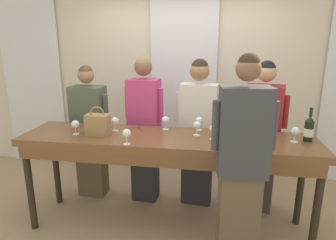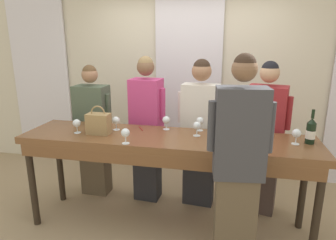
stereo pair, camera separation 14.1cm
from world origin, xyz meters
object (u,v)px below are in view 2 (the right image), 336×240
wine_glass_back_mid (197,126)px  wine_glass_back_right (166,120)px  host_pouring (238,169)px  wine_glass_center_right (91,116)px  tasting_bar (166,146)px  handbag (99,123)px  guest_striped_shirt (264,139)px  wine_glass_center_mid (200,121)px  guest_olive_jacket (94,131)px  guest_pink_top (147,129)px  wine_bottle (311,131)px  wine_glass_center_left (116,121)px  wine_glass_front_right (125,133)px  guest_cream_sweater (200,131)px  wine_glass_front_left (213,130)px  wine_glass_front_mid (296,134)px  wine_glass_back_left (77,124)px

wine_glass_back_mid → wine_glass_back_right: 0.38m
host_pouring → wine_glass_center_right: bearing=154.7°
tasting_bar → handbag: 0.72m
tasting_bar → guest_striped_shirt: bearing=29.4°
wine_glass_center_mid → host_pouring: (0.38, -0.79, -0.15)m
guest_olive_jacket → guest_pink_top: (0.69, 0.00, 0.07)m
handbag → guest_pink_top: (0.33, 0.60, -0.21)m
wine_bottle → wine_glass_center_mid: size_ratio=2.22×
wine_glass_center_mid → host_pouring: host_pouring is taller
wine_glass_center_left → guest_olive_jacket: bearing=137.9°
wine_glass_center_right → guest_pink_top: size_ratio=0.08×
wine_glass_back_right → wine_glass_back_mid: bearing=-23.6°
wine_glass_front_right → wine_glass_back_mid: 0.71m
wine_glass_back_right → guest_pink_top: (-0.30, 0.31, -0.21)m
wine_bottle → wine_glass_center_right: size_ratio=2.22×
wine_glass_back_right → guest_olive_jacket: size_ratio=0.09×
wine_glass_center_mid → guest_cream_sweater: 0.34m
wine_glass_center_right → host_pouring: (1.59, -0.75, -0.15)m
wine_glass_front_left → wine_glass_front_right: (-0.78, -0.26, 0.00)m
wine_glass_front_left → wine_glass_back_right: 0.56m
handbag → guest_olive_jacket: (-0.36, 0.60, -0.28)m
tasting_bar → wine_glass_front_mid: wine_glass_front_mid is taller
guest_olive_jacket → host_pouring: 2.04m
wine_glass_back_left → guest_striped_shirt: 2.02m
wine_glass_center_right → wine_glass_back_mid: same height
wine_glass_front_mid → guest_striped_shirt: size_ratio=0.08×
guest_striped_shirt → wine_glass_front_mid: bearing=-67.0°
handbag → wine_bottle: bearing=3.8°
host_pouring → wine_glass_back_left: bearing=164.4°
wine_glass_back_mid → tasting_bar: bearing=-161.4°
wine_glass_front_mid → guest_olive_jacket: bearing=167.2°
wine_glass_back_mid → guest_pink_top: 0.82m
wine_glass_center_mid → guest_cream_sweater: bearing=94.9°
wine_glass_front_left → wine_glass_back_left: bearing=-177.4°
handbag → host_pouring: host_pouring is taller
wine_glass_back_left → guest_striped_shirt: (1.91, 0.61, -0.23)m
wine_glass_center_right → guest_cream_sweater: bearing=14.7°
wine_glass_front_left → host_pouring: size_ratio=0.08×
wine_glass_front_right → guest_cream_sweater: bearing=53.7°
wine_glass_front_left → guest_pink_top: 1.00m
wine_bottle → guest_pink_top: size_ratio=0.18×
guest_olive_jacket → wine_glass_back_left: bearing=-78.3°
guest_pink_top → wine_glass_front_left: bearing=-34.3°
guest_pink_top → guest_striped_shirt: bearing=-0.0°
wine_glass_center_left → host_pouring: host_pouring is taller
wine_glass_front_right → wine_glass_front_mid: bearing=11.3°
wine_glass_back_right → guest_olive_jacket: bearing=162.8°
wine_glass_front_right → host_pouring: size_ratio=0.08×
wine_glass_back_left → guest_cream_sweater: guest_cream_sweater is taller
wine_glass_front_right → wine_glass_back_left: size_ratio=1.00×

